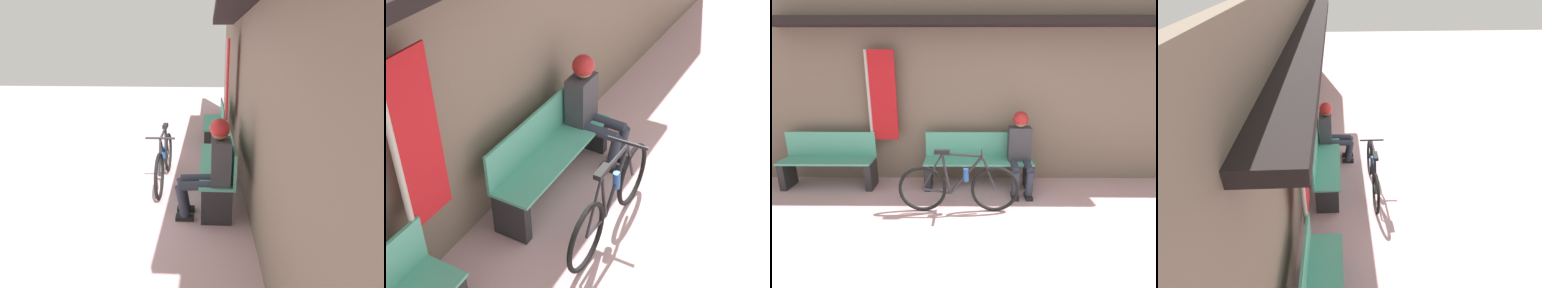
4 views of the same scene
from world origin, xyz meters
The scene contains 7 objects.
ground_plane centered at (0.00, 0.00, 0.00)m, with size 24.00×24.00×0.00m, color #C69EA3.
storefront_wall centered at (0.00, 2.78, 1.66)m, with size 12.00×0.56×3.20m.
park_bench_near centered at (-0.24, 2.39, 0.41)m, with size 1.68×0.42×0.86m.
bicycle centered at (-0.53, 1.58, 0.36)m, with size 1.61×0.40×0.87m.
person_seated centered at (0.39, 2.27, 0.71)m, with size 0.34×0.64×1.23m.
park_bench_far centered at (-2.61, 2.39, 0.40)m, with size 1.44×0.42×0.86m.
banner_pole centered at (-1.78, 2.55, 1.31)m, with size 0.45×0.05×2.11m.
Camera 1 is at (3.63, 2.21, 1.98)m, focal length 28.00 mm.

